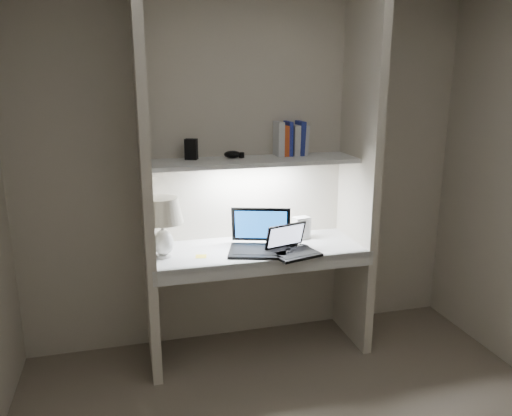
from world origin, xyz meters
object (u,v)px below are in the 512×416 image
object	(u,v)px
laptop_netbook	(292,247)
speaker	(301,228)
table_lamp	(162,217)
book_row	(290,139)
laptop_main	(260,241)

from	to	relation	value
laptop_netbook	speaker	xyz separation A→B (m)	(0.17, 0.29, 0.04)
laptop_netbook	speaker	bearing A→B (deg)	44.51
table_lamp	book_row	size ratio (longest dim) A/B	1.66
laptop_netbook	book_row	distance (m)	0.78
laptop_main	table_lamp	bearing A→B (deg)	-163.97
table_lamp	laptop_main	bearing A→B (deg)	-1.67
laptop_main	book_row	world-z (taller)	book_row
table_lamp	book_row	world-z (taller)	book_row
table_lamp	speaker	distance (m)	1.02
table_lamp	book_row	xyz separation A→B (m)	(0.93, 0.24, 0.44)
laptop_main	book_row	size ratio (longest dim) A/B	2.07
table_lamp	book_row	distance (m)	1.06
speaker	book_row	bearing A→B (deg)	110.30
speaker	book_row	distance (m)	0.64
laptop_netbook	book_row	bearing A→B (deg)	59.30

